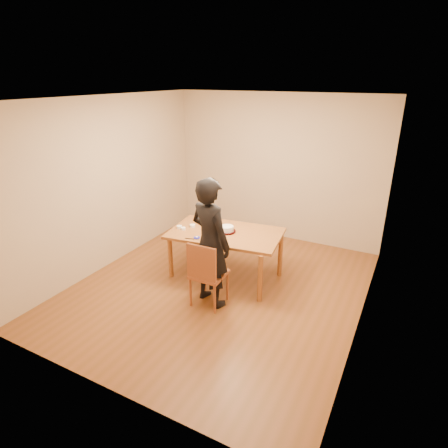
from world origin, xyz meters
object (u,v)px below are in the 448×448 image
at_px(cake_plate, 227,231).
at_px(person, 210,243).
at_px(cake, 227,229).
at_px(dining_table, 226,233).
at_px(dining_chair, 209,274).

xyz_separation_m(cake_plate, person, (0.13, -0.74, 0.14)).
height_order(cake_plate, person, person).
distance_m(cake_plate, cake, 0.04).
bearing_deg(cake, dining_table, -141.84).
bearing_deg(dining_chair, dining_table, 99.38).
height_order(dining_table, cake, cake).
xyz_separation_m(dining_table, cake, (0.02, 0.01, 0.07)).
bearing_deg(dining_table, cake, 30.86).
distance_m(dining_chair, cake_plate, 0.86).
xyz_separation_m(cake, person, (0.13, -0.74, 0.09)).
bearing_deg(cake_plate, dining_table, -141.84).
height_order(dining_chair, cake_plate, cake_plate).
bearing_deg(dining_chair, person, 88.42).
relative_size(cake_plate, cake, 1.31).
height_order(dining_chair, person, person).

